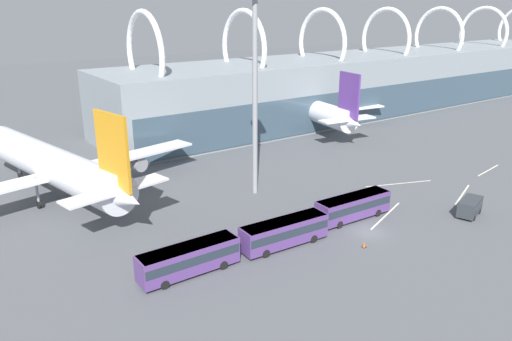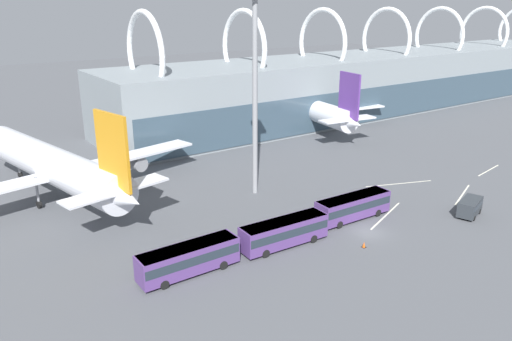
{
  "view_description": "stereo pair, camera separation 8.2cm",
  "coord_description": "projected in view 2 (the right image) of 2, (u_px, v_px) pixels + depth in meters",
  "views": [
    {
      "loc": [
        -45.03,
        -39.1,
        27.95
      ],
      "look_at": [
        -4.46,
        18.77,
        4.0
      ],
      "focal_mm": 35.0,
      "sensor_mm": 36.0,
      "label": 1
    },
    {
      "loc": [
        -44.96,
        -39.15,
        27.95
      ],
      "look_at": [
        -4.46,
        18.77,
        4.0
      ],
      "focal_mm": 35.0,
      "sensor_mm": 36.0,
      "label": 2
    }
  ],
  "objects": [
    {
      "name": "lane_stripe_0",
      "position": [
        386.0,
        215.0,
        68.78
      ],
      "size": [
        10.26,
        4.13,
        0.01
      ],
      "primitive_type": "cube",
      "rotation": [
        0.0,
        0.0,
        0.37
      ],
      "color": "silver",
      "rests_on": "ground_plane"
    },
    {
      "name": "airliner_at_gate_far",
      "position": [
        310.0,
        109.0,
        112.54
      ],
      "size": [
        39.34,
        38.23,
        14.81
      ],
      "rotation": [
        0.0,
        0.0,
        1.43
      ],
      "color": "silver",
      "rests_on": "ground_plane"
    },
    {
      "name": "lane_stripe_2",
      "position": [
        489.0,
        170.0,
        87.16
      ],
      "size": [
        8.5,
        1.66,
        0.01
      ],
      "primitive_type": "cube",
      "rotation": [
        0.0,
        0.0,
        0.17
      ],
      "color": "silver",
      "rests_on": "ground_plane"
    },
    {
      "name": "shuttle_bus_1",
      "position": [
        284.0,
        231.0,
        59.66
      ],
      "size": [
        11.43,
        3.29,
        3.29
      ],
      "rotation": [
        0.0,
        0.0,
        -0.04
      ],
      "color": "#56387A",
      "rests_on": "ground_plane"
    },
    {
      "name": "floodlight_mast",
      "position": [
        255.0,
        87.0,
        71.87
      ],
      "size": [
        2.21,
        2.21,
        29.08
      ],
      "color": "gray",
      "rests_on": "ground_plane"
    },
    {
      "name": "ground_plane",
      "position": [
        369.0,
        232.0,
        63.76
      ],
      "size": [
        440.0,
        440.0,
        0.0
      ],
      "primitive_type": "plane",
      "color": "#515459"
    },
    {
      "name": "lane_stripe_3",
      "position": [
        462.0,
        194.0,
        76.24
      ],
      "size": [
        9.16,
        3.95,
        0.01
      ],
      "primitive_type": "cube",
      "rotation": [
        0.0,
        0.0,
        0.39
      ],
      "color": "silver",
      "rests_on": "ground_plane"
    },
    {
      "name": "lane_stripe_1",
      "position": [
        399.0,
        184.0,
        80.79
      ],
      "size": [
        11.11,
        4.34,
        0.01
      ],
      "primitive_type": "cube",
      "rotation": [
        0.0,
        0.0,
        -0.36
      ],
      "color": "silver",
      "rests_on": "ground_plane"
    },
    {
      "name": "traffic_cone_0",
      "position": [
        364.0,
        245.0,
        59.74
      ],
      "size": [
        0.5,
        0.5,
        0.71
      ],
      "color": "black",
      "rests_on": "ground_plane"
    },
    {
      "name": "terminal_building",
      "position": [
        383.0,
        79.0,
        137.44
      ],
      "size": [
        157.69,
        24.47,
        26.77
      ],
      "color": "gray",
      "rests_on": "ground_plane"
    },
    {
      "name": "service_van_foreground",
      "position": [
        470.0,
        206.0,
        68.35
      ],
      "size": [
        5.27,
        3.59,
        2.35
      ],
      "rotation": [
        0.0,
        0.0,
        0.32
      ],
      "color": "#2D3338",
      "rests_on": "ground_plane"
    },
    {
      "name": "shuttle_bus_0",
      "position": [
        189.0,
        258.0,
        53.44
      ],
      "size": [
        11.34,
        2.91,
        3.29
      ],
      "rotation": [
        0.0,
        0.0,
        -0.0
      ],
      "color": "#56387A",
      "rests_on": "ground_plane"
    },
    {
      "name": "airliner_at_gate_near",
      "position": [
        55.0,
        166.0,
        72.51
      ],
      "size": [
        46.47,
        43.32,
        15.58
      ],
      "rotation": [
        0.0,
        0.0,
        1.78
      ],
      "color": "silver",
      "rests_on": "ground_plane"
    },
    {
      "name": "shuttle_bus_2",
      "position": [
        353.0,
        206.0,
        67.1
      ],
      "size": [
        11.41,
        3.16,
        3.29
      ],
      "rotation": [
        0.0,
        0.0,
        -0.03
      ],
      "color": "#56387A",
      "rests_on": "ground_plane"
    }
  ]
}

